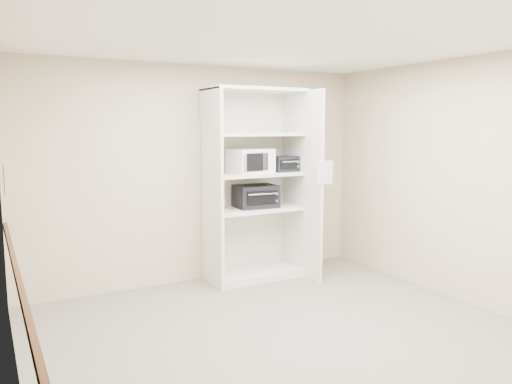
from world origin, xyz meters
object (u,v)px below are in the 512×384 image
microwave (250,161)px  toaster_oven_upper (283,164)px  shelving_unit (258,191)px  toaster_oven_lower (256,196)px

microwave → toaster_oven_upper: bearing=-7.5°
toaster_oven_upper → microwave: bearing=173.2°
shelving_unit → microwave: 0.42m
shelving_unit → toaster_oven_lower: (-0.02, 0.01, -0.07)m
toaster_oven_upper → toaster_oven_lower: toaster_oven_upper is taller
toaster_oven_upper → toaster_oven_lower: 0.55m
toaster_oven_upper → toaster_oven_lower: (-0.36, 0.07, -0.41)m
microwave → toaster_oven_lower: microwave is taller
shelving_unit → microwave: bearing=-160.1°
toaster_oven_lower → toaster_oven_upper: bearing=-6.7°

